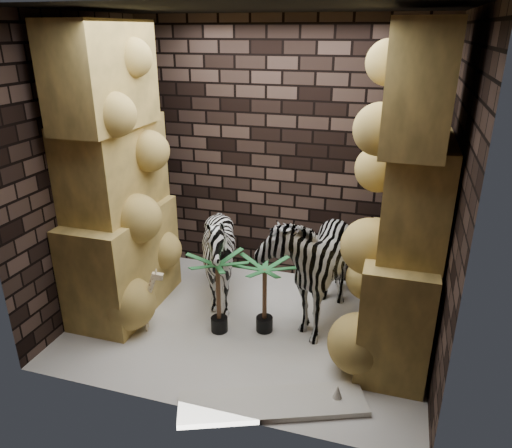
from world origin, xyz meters
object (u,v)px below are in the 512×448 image
(zebra_left, at_px, (219,261))
(palm_back, at_px, (218,294))
(giraffe_toy, at_px, (136,300))
(palm_front, at_px, (265,296))
(surfboard, at_px, (273,404))
(zebra_right, at_px, (312,250))

(zebra_left, xyz_separation_m, palm_back, (0.16, -0.45, -0.13))
(giraffe_toy, bearing_deg, palm_back, -3.58)
(palm_front, relative_size, surfboard, 0.52)
(palm_front, height_order, palm_back, palm_back)
(giraffe_toy, xyz_separation_m, palm_back, (0.80, 0.22, 0.08))
(zebra_right, xyz_separation_m, giraffe_toy, (-1.61, -0.79, -0.42))
(giraffe_toy, height_order, palm_front, palm_front)
(zebra_right, distance_m, palm_back, 1.05)
(palm_back, bearing_deg, zebra_right, 35.05)
(zebra_left, distance_m, palm_back, 0.49)
(palm_front, bearing_deg, zebra_left, 152.32)
(palm_front, bearing_deg, zebra_right, 48.64)
(zebra_left, height_order, palm_back, zebra_left)
(giraffe_toy, distance_m, palm_back, 0.83)
(giraffe_toy, relative_size, palm_front, 0.88)
(zebra_left, bearing_deg, surfboard, -31.99)
(giraffe_toy, distance_m, palm_front, 1.28)
(zebra_right, relative_size, giraffe_toy, 2.20)
(palm_back, bearing_deg, giraffe_toy, -164.63)
(zebra_right, height_order, palm_back, zebra_right)
(zebra_right, height_order, palm_front, zebra_right)
(palm_front, bearing_deg, giraffe_toy, -163.76)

